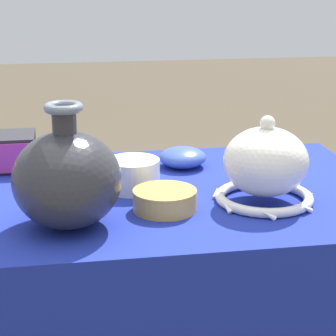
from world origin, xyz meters
The scene contains 7 objects.
display_table centered at (0.00, -0.02, 0.62)m, with size 1.18×0.70×0.69m.
vase_tall_bulbous centered at (-0.15, -0.18, 0.79)m, with size 0.22×0.22×0.25m.
vase_dome_bell centered at (0.28, -0.11, 0.77)m, with size 0.23×0.23×0.20m.
mosaic_tile_box centered at (-0.29, 0.24, 0.73)m, with size 0.12×0.13×0.09m.
pot_squat_ochre centered at (0.05, -0.12, 0.71)m, with size 0.14×0.14×0.05m, color gold.
bowl_shallow_cobalt centered at (0.15, 0.18, 0.71)m, with size 0.12×0.12×0.05m, color #3851A8.
pot_squat_porcelain centered at (0.00, 0.02, 0.73)m, with size 0.12×0.12×0.07m, color white.
Camera 1 is at (-0.16, -1.43, 1.19)m, focal length 70.00 mm.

